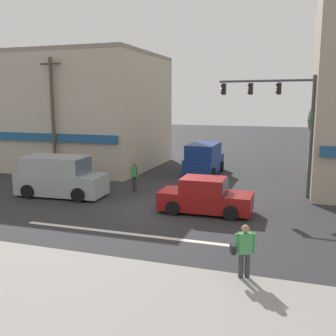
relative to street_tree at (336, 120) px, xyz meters
The scene contains 12 objects.
ground_plane 11.67m from the street_tree, 135.12° to the right, with size 120.00×120.00×0.00m, color #2B2B2D.
lane_marking_stripe 14.24m from the street_tree, 124.70° to the right, with size 9.00×0.24×0.01m, color silver.
sidewalk_curb 18.44m from the street_tree, 115.62° to the right, with size 40.00×5.00×0.16m, color gray.
building_left_block 18.41m from the street_tree, behind, with size 12.43×9.84×8.30m.
street_tree is the anchor object (origin of this frame).
utility_pole_near_left 16.96m from the street_tree, behind, with size 1.40×0.22×7.57m.
traffic_light_mast 4.17m from the street_tree, 129.91° to the right, with size 4.88×0.54×6.20m.
van_waiting_far 15.62m from the street_tree, 153.07° to the right, with size 4.69×2.23×2.11m.
sedan_crossing_rightbound 10.03m from the street_tree, 127.39° to the right, with size 4.12×1.92×1.58m.
van_crossing_leftbound 8.53m from the street_tree, behind, with size 2.05×4.60×2.11m.
pedestrian_foreground_with_bag 14.62m from the street_tree, 103.00° to the right, with size 0.69×0.41×1.67m.
pedestrian_mid_crossing 11.80m from the street_tree, 154.53° to the right, with size 0.53×0.34×1.67m.
Camera 1 is at (5.82, -16.47, 4.99)m, focal length 42.00 mm.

